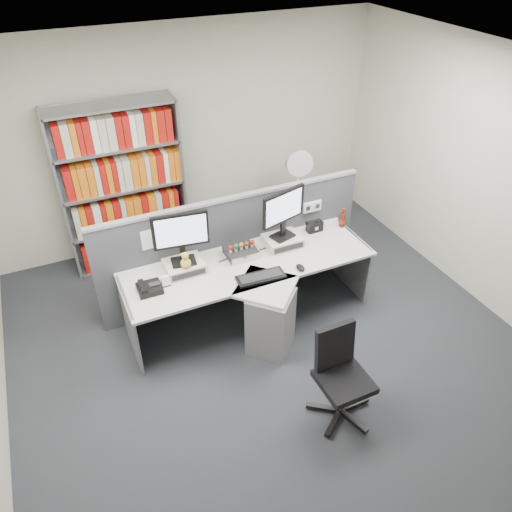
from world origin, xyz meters
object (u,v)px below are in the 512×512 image
mouse (300,268)px  desk_calendar (166,281)px  speaker (314,226)px  desk_fan (299,166)px  keyboard (261,277)px  filing_cabinet (296,215)px  cola_bottle (342,220)px  desk (258,296)px  desktop_pc (241,252)px  shelving_unit (123,190)px  monitor_right (283,210)px  office_chair (340,372)px  desk_phone (149,288)px  monitor_left (181,234)px

mouse → desk_calendar: size_ratio=1.11×
speaker → desk_fan: size_ratio=0.31×
keyboard → filing_cabinet: 1.92m
cola_bottle → filing_cabinet: cola_bottle is taller
cola_bottle → desk_fan: desk_fan is taller
desk → speaker: bearing=27.7°
desktop_pc → shelving_unit: bearing=121.0°
desk_calendar → mouse: bearing=-13.6°
monitor_right → office_chair: monitor_right is taller
desk_phone → desk_calendar: bearing=6.6°
mouse → cola_bottle: size_ratio=0.51×
desk_fan → office_chair: (-0.99, -2.62, -0.58)m
mouse → filing_cabinet: bearing=62.4°
desk_phone → cola_bottle: bearing=5.6°
speaker → desk_fan: bearing=72.6°
monitor_left → desk_calendar: monitor_left is taller
desk → monitor_left: monitor_left is taller
speaker → filing_cabinet: size_ratio=0.25×
desk → speaker: (0.91, 0.48, 0.32)m
desktop_pc → office_chair: bearing=-81.9°
monitor_left → mouse: monitor_left is taller
desk_fan → desk_calendar: bearing=-150.6°
desk → monitor_right: (0.46, 0.38, 0.69)m
desk → mouse: mouse is taller
cola_bottle → filing_cabinet: 1.07m
desk_fan → monitor_right: bearing=-126.0°
desktop_pc → keyboard: desktop_pc is taller
desk → office_chair: 1.24m
desk_phone → desk_fan: desk_fan is taller
monitor_right → office_chair: size_ratio=0.62×
filing_cabinet → cola_bottle: bearing=-87.3°
speaker → office_chair: office_chair is taller
monitor_left → mouse: 1.23m
monitor_right → mouse: monitor_right is taller
keyboard → speaker: (0.91, 0.53, 0.04)m
mouse → monitor_right: bearing=85.6°
keyboard → speaker: size_ratio=2.80×
desktop_pc → keyboard: size_ratio=0.63×
shelving_unit → filing_cabinet: bearing=-12.1°
mouse → monitor_left: bearing=156.2°
shelving_unit → office_chair: size_ratio=2.27×
filing_cabinet → desk: bearing=-130.6°
desktop_pc → desk_fan: desk_fan is taller
shelving_unit → monitor_left: bearing=-79.9°
mouse → filing_cabinet: (0.78, 1.48, -0.39)m
shelving_unit → monitor_right: bearing=-47.1°
desk_phone → cola_bottle: size_ratio=0.99×
monitor_right → desk_fan: bearing=54.0°
desk_calendar → desktop_pc: bearing=10.5°
desk → monitor_left: (-0.64, 0.38, 0.69)m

